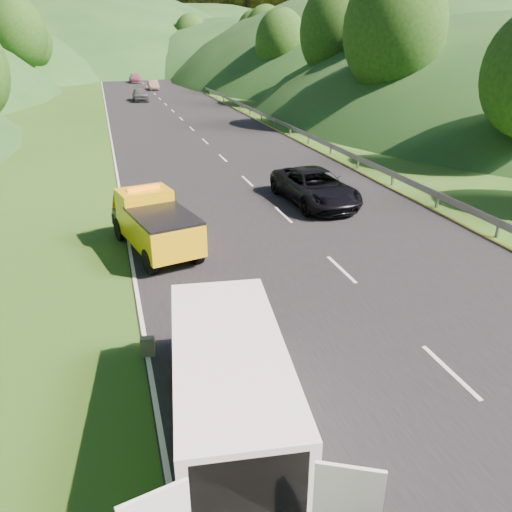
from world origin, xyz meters
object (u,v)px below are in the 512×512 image
object	(u,v)px
woman	(183,358)
child	(196,364)
tow_truck	(154,223)
passing_suv	(314,203)
suitcase	(148,347)
white_van	(229,383)

from	to	relation	value
woman	child	world-z (taller)	woman
tow_truck	woman	world-z (taller)	tow_truck
tow_truck	passing_suv	distance (m)	8.81
tow_truck	suitcase	distance (m)	6.94
white_van	child	xyz separation A→B (m)	(-0.24, 2.53, -1.27)
passing_suv	suitcase	bearing A→B (deg)	-133.47
tow_truck	woman	bearing A→B (deg)	-104.34
white_van	passing_suv	xyz separation A→B (m)	(7.56, 13.69, -1.27)
woman	tow_truck	bearing A→B (deg)	9.31
suitcase	passing_suv	world-z (taller)	passing_suv
suitcase	child	bearing A→B (deg)	-32.26
woman	suitcase	distance (m)	0.92
tow_truck	suitcase	world-z (taller)	tow_truck
tow_truck	passing_suv	xyz separation A→B (m)	(7.94, 3.66, -1.09)
passing_suv	woman	bearing A→B (deg)	-129.90
white_van	suitcase	bearing A→B (deg)	119.82
white_van	woman	size ratio (longest dim) A/B	4.20
tow_truck	suitcase	size ratio (longest dim) A/B	10.16
white_van	passing_suv	world-z (taller)	white_van
child	passing_suv	world-z (taller)	passing_suv
suitcase	woman	bearing A→B (deg)	-22.62
passing_suv	white_van	bearing A→B (deg)	-122.08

